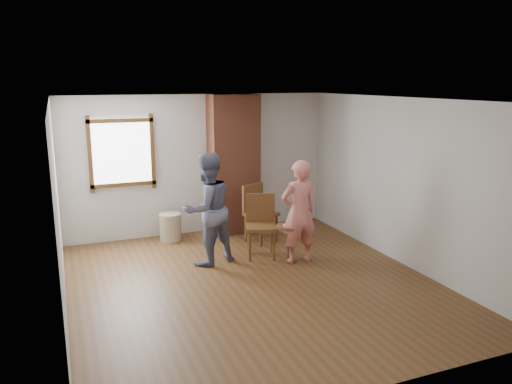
{
  "coord_description": "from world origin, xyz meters",
  "views": [
    {
      "loc": [
        -2.44,
        -6.21,
        2.85
      ],
      "look_at": [
        0.37,
        0.8,
        1.15
      ],
      "focal_mm": 35.0,
      "sensor_mm": 36.0,
      "label": 1
    }
  ],
  "objects_px": {
    "stoneware_crock": "(170,227)",
    "person_pink": "(299,212)",
    "side_table": "(288,237)",
    "man": "(207,209)",
    "dining_chair_right": "(261,222)",
    "dining_chair_left": "(258,210)"
  },
  "relations": [
    {
      "from": "stoneware_crock",
      "to": "dining_chair_left",
      "type": "relative_size",
      "value": 0.49
    },
    {
      "from": "stoneware_crock",
      "to": "person_pink",
      "type": "relative_size",
      "value": 0.3
    },
    {
      "from": "dining_chair_right",
      "to": "side_table",
      "type": "height_order",
      "value": "dining_chair_right"
    },
    {
      "from": "dining_chair_left",
      "to": "side_table",
      "type": "height_order",
      "value": "dining_chair_left"
    },
    {
      "from": "side_table",
      "to": "stoneware_crock",
      "type": "bearing_deg",
      "value": 130.75
    },
    {
      "from": "dining_chair_left",
      "to": "person_pink",
      "type": "height_order",
      "value": "person_pink"
    },
    {
      "from": "stoneware_crock",
      "to": "person_pink",
      "type": "bearing_deg",
      "value": -48.07
    },
    {
      "from": "man",
      "to": "dining_chair_right",
      "type": "bearing_deg",
      "value": 162.53
    },
    {
      "from": "stoneware_crock",
      "to": "person_pink",
      "type": "xyz_separation_m",
      "value": [
        1.66,
        -1.85,
        0.58
      ]
    },
    {
      "from": "stoneware_crock",
      "to": "side_table",
      "type": "bearing_deg",
      "value": -49.25
    },
    {
      "from": "dining_chair_left",
      "to": "dining_chair_right",
      "type": "bearing_deg",
      "value": -131.04
    },
    {
      "from": "dining_chair_right",
      "to": "side_table",
      "type": "bearing_deg",
      "value": -35.94
    },
    {
      "from": "stoneware_crock",
      "to": "person_pink",
      "type": "height_order",
      "value": "person_pink"
    },
    {
      "from": "dining_chair_right",
      "to": "man",
      "type": "relative_size",
      "value": 0.58
    },
    {
      "from": "dining_chair_left",
      "to": "man",
      "type": "distance_m",
      "value": 1.41
    },
    {
      "from": "person_pink",
      "to": "dining_chair_right",
      "type": "bearing_deg",
      "value": -50.23
    },
    {
      "from": "side_table",
      "to": "person_pink",
      "type": "xyz_separation_m",
      "value": [
        0.14,
        -0.08,
        0.42
      ]
    },
    {
      "from": "dining_chair_left",
      "to": "side_table",
      "type": "distance_m",
      "value": 1.17
    },
    {
      "from": "stoneware_crock",
      "to": "dining_chair_right",
      "type": "height_order",
      "value": "dining_chair_right"
    },
    {
      "from": "dining_chair_right",
      "to": "person_pink",
      "type": "bearing_deg",
      "value": -30.44
    },
    {
      "from": "person_pink",
      "to": "dining_chair_left",
      "type": "bearing_deg",
      "value": -82.45
    },
    {
      "from": "stoneware_crock",
      "to": "man",
      "type": "xyz_separation_m",
      "value": [
        0.31,
        -1.36,
        0.64
      ]
    }
  ]
}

